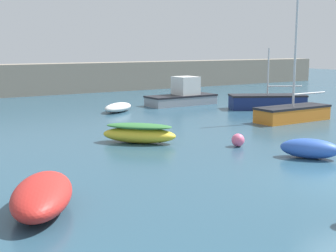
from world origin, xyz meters
TOP-DOWN VIEW (x-y plane):
  - harbor_breakwater at (0.00, 32.02)m, footprint 67.63×2.43m
  - dinghy_near_pier at (1.57, 2.96)m, footprint 2.07×2.32m
  - rowboat_with_red_cover at (-2.46, 8.97)m, footprint 3.15×3.18m
  - sailboat_tall_mast at (7.84, 9.56)m, footprint 4.99×1.56m
  - motorboat_with_cabin at (6.86, 19.15)m, footprint 5.25×2.01m
  - open_tender_yellow at (1.27, 18.42)m, footprint 3.07×2.82m
  - rowboat_blue_near at (-8.78, 2.74)m, footprint 2.85×3.75m
  - sailboat_twin_hulled at (10.43, 14.21)m, footprint 5.30×3.94m
  - mooring_buoy_pink at (0.68, 6.03)m, footprint 0.55×0.55m

SIDE VIEW (x-z plane):
  - mooring_buoy_pink at x=0.68m, z-range 0.00..0.55m
  - open_tender_yellow at x=1.27m, z-range 0.00..0.57m
  - dinghy_near_pier at x=1.57m, z-range 0.00..0.75m
  - rowboat_with_red_cover at x=-2.46m, z-range 0.00..0.86m
  - rowboat_blue_near at x=-8.78m, z-range 0.00..0.87m
  - sailboat_tall_mast at x=7.84m, z-range -3.03..4.02m
  - sailboat_twin_hulled at x=10.43m, z-range -1.54..2.54m
  - motorboat_with_cabin at x=6.86m, z-range -0.34..1.70m
  - harbor_breakwater at x=0.00m, z-range 0.00..2.69m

